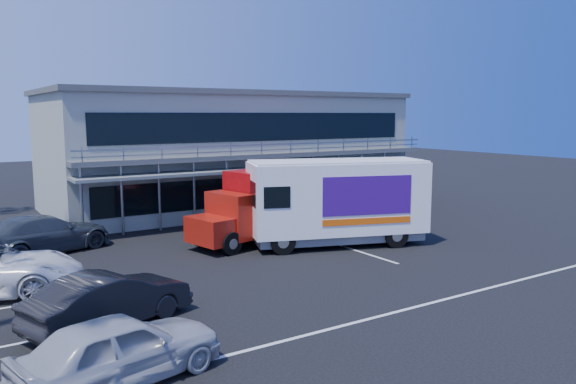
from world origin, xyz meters
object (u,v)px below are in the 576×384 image
red_truck (288,199)px  parked_car_b (110,300)px  parked_car_a (120,349)px  white_van (337,200)px

red_truck → parked_car_b: size_ratio=2.15×
parked_car_a → white_van: bearing=-69.4°
red_truck → parked_car_a: size_ratio=2.18×
red_truck → parked_car_a: 15.81m
white_van → parked_car_a: white_van is taller
red_truck → white_van: (0.80, -2.85, 0.23)m
red_truck → parked_car_b: (-10.70, -7.36, -1.05)m
parked_car_a → parked_car_b: bearing=-24.6°
parked_car_a → parked_car_b: size_ratio=0.99×
red_truck → parked_car_a: red_truck is taller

